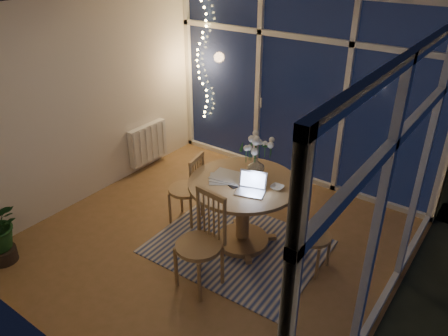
{
  "coord_description": "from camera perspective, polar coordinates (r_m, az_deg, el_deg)",
  "views": [
    {
      "loc": [
        2.53,
        -3.28,
        3.17
      ],
      "look_at": [
        -0.04,
        0.25,
        0.85
      ],
      "focal_mm": 35.0,
      "sensor_mm": 36.0,
      "label": 1
    }
  ],
  "objects": [
    {
      "name": "floor",
      "position": [
        5.22,
        -1.29,
        -9.4
      ],
      "size": [
        4.0,
        4.0,
        0.0
      ],
      "primitive_type": "plane",
      "color": "brown",
      "rests_on": "ground"
    },
    {
      "name": "ceiling",
      "position": [
        4.19,
        -1.69,
        20.15
      ],
      "size": [
        4.0,
        4.0,
        0.0
      ],
      "primitive_type": "plane",
      "color": "white",
      "rests_on": "wall_back"
    },
    {
      "name": "wall_back",
      "position": [
        6.15,
        10.08,
        9.87
      ],
      "size": [
        4.0,
        0.04,
        2.6
      ],
      "primitive_type": "cube",
      "color": "white",
      "rests_on": "floor"
    },
    {
      "name": "wall_front",
      "position": [
        3.4,
        -22.57,
        -7.87
      ],
      "size": [
        4.0,
        0.04,
        2.6
      ],
      "primitive_type": "cube",
      "color": "white",
      "rests_on": "floor"
    },
    {
      "name": "wall_left",
      "position": [
        5.9,
        -17.26,
        8.26
      ],
      "size": [
        0.04,
        4.0,
        2.6
      ],
      "primitive_type": "cube",
      "color": "white",
      "rests_on": "floor"
    },
    {
      "name": "wall_right",
      "position": [
        3.82,
        23.21,
        -3.89
      ],
      "size": [
        0.04,
        4.0,
        2.6
      ],
      "primitive_type": "cube",
      "color": "white",
      "rests_on": "floor"
    },
    {
      "name": "window_wall_back",
      "position": [
        6.12,
        9.91,
        9.78
      ],
      "size": [
        4.0,
        0.1,
        2.6
      ],
      "primitive_type": "cube",
      "color": "silver",
      "rests_on": "floor"
    },
    {
      "name": "window_wall_right",
      "position": [
        3.82,
        22.64,
        -3.72
      ],
      "size": [
        0.1,
        4.0,
        2.6
      ],
      "primitive_type": "cube",
      "color": "silver",
      "rests_on": "floor"
    },
    {
      "name": "radiator",
      "position": [
        6.72,
        -9.91,
        3.23
      ],
      "size": [
        0.1,
        0.7,
        0.58
      ],
      "primitive_type": "cube",
      "color": "silver",
      "rests_on": "wall_left"
    },
    {
      "name": "fairy_lights",
      "position": [
        6.85,
        -2.97,
        14.06
      ],
      "size": [
        0.24,
        0.1,
        1.85
      ],
      "primitive_type": null,
      "color": "#FFD466",
      "rests_on": "window_wall_back"
    },
    {
      "name": "garden_patio",
      "position": [
        9.12,
        20.84,
        5.38
      ],
      "size": [
        12.0,
        6.0,
        0.1
      ],
      "primitive_type": "cube",
      "color": "black",
      "rests_on": "ground"
    },
    {
      "name": "garden_fence",
      "position": [
        9.42,
        19.84,
        12.45
      ],
      "size": [
        11.0,
        0.08,
        1.8
      ],
      "primitive_type": "cube",
      "color": "#3C2416",
      "rests_on": "ground"
    },
    {
      "name": "garden_shrubs",
      "position": [
        7.95,
        9.04,
        7.64
      ],
      "size": [
        0.9,
        0.9,
        0.9
      ],
      "primitive_type": "sphere",
      "color": "black",
      "rests_on": "ground"
    },
    {
      "name": "rug",
      "position": [
        5.12,
        1.73,
        -10.21
      ],
      "size": [
        1.91,
        1.55,
        0.01
      ],
      "primitive_type": "cube",
      "rotation": [
        0.0,
        0.0,
        0.03
      ],
      "color": "beige",
      "rests_on": "floor"
    },
    {
      "name": "dining_table",
      "position": [
        4.95,
        2.46,
        -5.94
      ],
      "size": [
        1.24,
        1.24,
        0.82
      ],
      "primitive_type": "cylinder",
      "rotation": [
        0.0,
        0.0,
        0.03
      ],
      "color": "olive",
      "rests_on": "floor"
    },
    {
      "name": "chair_left",
      "position": [
        5.34,
        -5.09,
        -2.57
      ],
      "size": [
        0.51,
        0.51,
        0.93
      ],
      "primitive_type": "cube",
      "rotation": [
        0.0,
        0.0,
        -1.36
      ],
      "color": "olive",
      "rests_on": "floor"
    },
    {
      "name": "chair_right",
      "position": [
        4.68,
        11.61,
        -8.5
      ],
      "size": [
        0.4,
        0.4,
        0.86
      ],
      "primitive_type": "cube",
      "rotation": [
        0.0,
        0.0,
        1.56
      ],
      "color": "olive",
      "rests_on": "floor"
    },
    {
      "name": "chair_front",
      "position": [
        4.32,
        -3.36,
        -9.84
      ],
      "size": [
        0.53,
        0.53,
        1.05
      ],
      "primitive_type": "cube",
      "rotation": [
        0.0,
        0.0,
        -0.1
      ],
      "color": "olive",
      "rests_on": "floor"
    },
    {
      "name": "laptop",
      "position": [
        4.48,
        3.46,
        -2.08
      ],
      "size": [
        0.36,
        0.33,
        0.22
      ],
      "primitive_type": null,
      "rotation": [
        0.0,
        0.0,
        0.3
      ],
      "color": "silver",
      "rests_on": "dining_table"
    },
    {
      "name": "flower_vase",
      "position": [
        4.84,
        4.21,
        0.3
      ],
      "size": [
        0.21,
        0.21,
        0.21
      ],
      "primitive_type": "imported",
      "rotation": [
        0.0,
        0.0,
        0.03
      ],
      "color": "white",
      "rests_on": "dining_table"
    },
    {
      "name": "bowl",
      "position": [
        4.62,
        6.94,
        -2.51
      ],
      "size": [
        0.16,
        0.16,
        0.04
      ],
      "primitive_type": "imported",
      "rotation": [
        0.0,
        0.0,
        0.03
      ],
      "color": "white",
      "rests_on": "dining_table"
    },
    {
      "name": "newspapers",
      "position": [
        4.77,
        0.72,
        -1.43
      ],
      "size": [
        0.44,
        0.39,
        0.02
      ],
      "primitive_type": "cube",
      "rotation": [
        0.0,
        0.0,
        0.36
      ],
      "color": "silver",
      "rests_on": "dining_table"
    },
    {
      "name": "phone",
      "position": [
        4.64,
        1.1,
        -2.33
      ],
      "size": [
        0.13,
        0.1,
        0.01
      ],
      "primitive_type": "cube",
      "rotation": [
        0.0,
        0.0,
        -0.33
      ],
      "color": "black",
      "rests_on": "dining_table"
    }
  ]
}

